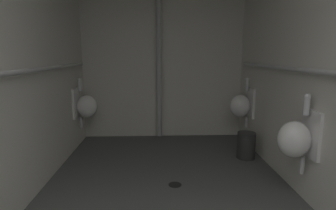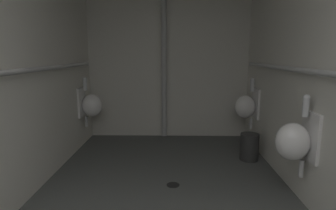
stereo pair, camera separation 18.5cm
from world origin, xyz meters
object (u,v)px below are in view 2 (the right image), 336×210
Objects in this scene: floor_drain at (173,185)px; waste_bin at (249,147)px; urinal_right_far at (247,106)px; urinal_left_mid at (91,105)px; urinal_right_mid at (295,141)px; standpipe_back_wall at (164,59)px.

floor_drain is 1.27m from waste_bin.
urinal_right_far is 1.78m from floor_drain.
urinal_left_mid is 2.33m from urinal_right_far.
urinal_left_mid is 1.00× the size of urinal_right_mid.
standpipe_back_wall is 1.91m from waste_bin.
urinal_left_mid reaches higher than waste_bin.
urinal_right_mid is (2.33, -1.73, 0.00)m from urinal_left_mid.
floor_drain is 0.39× the size of waste_bin.
urinal_left_mid is 0.29× the size of standpipe_back_wall.
urinal_left_mid is at bearing -158.67° from standpipe_back_wall.
standpipe_back_wall is 18.42× the size of floor_drain.
floor_drain is at bearing -85.10° from standpipe_back_wall.
urinal_right_far is 5.39× the size of floor_drain.
waste_bin is (-0.07, 1.15, -0.45)m from urinal_right_mid.
urinal_right_far is at bearing 90.00° from urinal_right_mid.
urinal_right_mid is 1.67m from urinal_right_far.
standpipe_back_wall reaches higher than waste_bin.
standpipe_back_wall is at bearing 119.72° from urinal_right_mid.
standpipe_back_wall is (1.10, 0.43, 0.68)m from urinal_left_mid.
urinal_right_far reaches higher than floor_drain.
urinal_right_mid is at bearing -90.00° from urinal_right_far.
urinal_right_mid is at bearing -60.28° from standpipe_back_wall.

